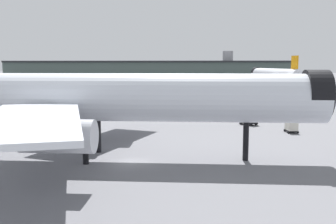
# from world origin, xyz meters

# --- Properties ---
(ground) EXTENTS (900.00, 900.00, 0.00)m
(ground) POSITION_xyz_m (0.00, 0.00, 0.00)
(ground) COLOR slate
(airliner_near_gate) EXTENTS (56.74, 51.25, 16.51)m
(airliner_near_gate) POSITION_xyz_m (-3.25, 1.30, 7.28)
(airliner_near_gate) COLOR silver
(airliner_near_gate) RESTS_ON ground
(airliner_far_taxiway) EXTENTS (41.02, 46.03, 14.54)m
(airliner_far_taxiway) POSITION_xyz_m (23.41, 142.65, 6.41)
(airliner_far_taxiway) COLOR silver
(airliner_far_taxiway) RESTS_ON ground
(terminal_building) EXTENTS (198.76, 43.57, 19.56)m
(terminal_building) POSITION_xyz_m (-57.73, 218.28, 6.67)
(terminal_building) COLOR #475651
(terminal_building) RESTS_ON ground
(baggage_tug_wing) EXTENTS (3.50, 3.30, 1.85)m
(baggage_tug_wing) POSITION_xyz_m (12.96, 31.01, 0.97)
(baggage_tug_wing) COLOR black
(baggage_tug_wing) RESTS_ON ground
(baggage_cart_trailing) EXTENTS (2.36, 2.69, 1.82)m
(baggage_cart_trailing) POSITION_xyz_m (19.89, 24.19, 0.98)
(baggage_cart_trailing) COLOR black
(baggage_cart_trailing) RESTS_ON ground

